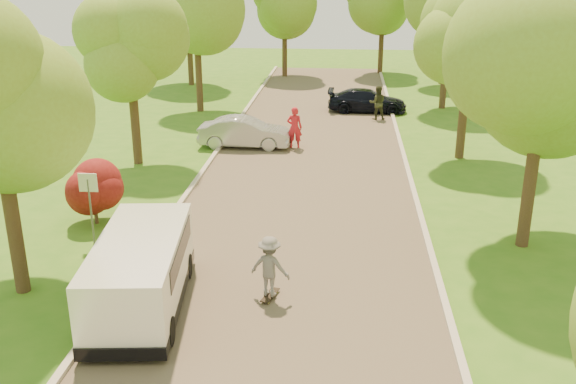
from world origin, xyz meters
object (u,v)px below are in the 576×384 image
(skateboarder, at_px, (270,266))
(person_striped, at_px, (295,128))
(minivan, at_px, (141,272))
(longboard, at_px, (270,295))
(person_olive, at_px, (377,103))
(dark_sedan, at_px, (367,101))
(silver_sedan, at_px, (245,132))
(street_sign, at_px, (89,194))

(skateboarder, distance_m, person_striped, 13.73)
(minivan, relative_size, skateboarder, 3.24)
(longboard, relative_size, person_striped, 0.44)
(person_striped, height_order, person_olive, person_striped)
(dark_sedan, relative_size, skateboarder, 2.80)
(silver_sedan, height_order, skateboarder, skateboarder)
(person_striped, bearing_deg, person_olive, -122.28)
(dark_sedan, bearing_deg, person_olive, -163.81)
(minivan, bearing_deg, silver_sedan, 82.61)
(dark_sedan, bearing_deg, skateboarder, 173.57)
(longboard, relative_size, person_olive, 0.46)
(street_sign, relative_size, longboard, 2.64)
(dark_sedan, xyz_separation_m, person_olive, (0.49, -1.82, 0.26))
(silver_sedan, xyz_separation_m, longboard, (2.74, -13.67, -0.59))
(street_sign, relative_size, person_striped, 1.17)
(skateboarder, bearing_deg, street_sign, -11.25)
(street_sign, xyz_separation_m, silver_sedan, (2.84, 10.84, -0.89))
(street_sign, height_order, longboard, street_sign)
(silver_sedan, relative_size, person_striped, 2.20)
(longboard, bearing_deg, minivan, 28.92)
(minivan, bearing_deg, street_sign, 119.86)
(skateboarder, height_order, person_striped, person_striped)
(street_sign, bearing_deg, minivan, -53.71)
(skateboarder, bearing_deg, dark_sedan, -82.08)
(street_sign, height_order, person_olive, street_sign)
(silver_sedan, bearing_deg, street_sign, 166.08)
(longboard, bearing_deg, dark_sedan, -82.08)
(person_striped, bearing_deg, longboard, 93.31)
(street_sign, bearing_deg, skateboarder, -26.88)
(skateboarder, bearing_deg, longboard, 98.50)
(longboard, bearing_deg, person_olive, -84.17)
(minivan, distance_m, dark_sedan, 22.93)
(skateboarder, bearing_deg, silver_sedan, -63.02)
(street_sign, distance_m, person_olive, 19.05)
(street_sign, height_order, dark_sedan, street_sign)
(longboard, bearing_deg, skateboarder, -81.50)
(longboard, xyz_separation_m, skateboarder, (0.00, 0.00, 0.79))
(minivan, xyz_separation_m, person_olive, (6.38, 20.33, -0.06))
(silver_sedan, relative_size, dark_sedan, 0.94)
(dark_sedan, height_order, person_striped, person_striped)
(longboard, bearing_deg, silver_sedan, -63.02)
(person_striped, distance_m, person_olive, 7.07)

